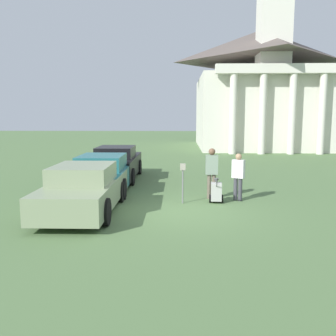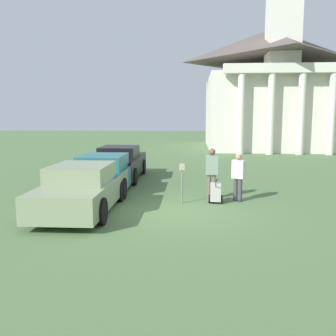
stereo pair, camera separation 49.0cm
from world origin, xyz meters
TOP-DOWN VIEW (x-y plane):
  - ground_plane at (0.00, 0.00)m, footprint 120.00×120.00m
  - parked_car_sage at (-2.91, 0.05)m, footprint 2.11×5.20m
  - parked_car_teal at (-2.91, 2.80)m, footprint 2.03×4.93m
  - parked_car_black at (-2.91, 5.92)m, footprint 2.02×4.90m
  - parking_meter at (0.15, 1.15)m, footprint 0.18×0.09m
  - person_worker at (1.19, 1.92)m, footprint 0.43×0.25m
  - person_supervisor at (2.09, 1.62)m, footprint 0.47×0.39m
  - equipment_cart at (1.30, 1.28)m, footprint 0.49×1.00m
  - church at (7.44, 24.16)m, footprint 11.41×13.67m

SIDE VIEW (x-z plane):
  - ground_plane at x=0.00m, z-range 0.00..0.00m
  - equipment_cart at x=1.30m, z-range -0.11..0.89m
  - parked_car_teal at x=-2.91m, z-range -0.05..1.43m
  - parked_car_sage at x=-2.91m, z-range -0.04..1.43m
  - parked_car_black at x=-2.91m, z-range -0.04..1.50m
  - person_supervisor at x=2.09m, z-range 0.11..1.78m
  - parking_meter at x=0.15m, z-range 0.27..1.63m
  - person_worker at x=1.19m, z-range 0.14..1.95m
  - church at x=7.44m, z-range -6.06..17.81m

